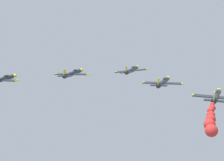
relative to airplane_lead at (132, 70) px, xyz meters
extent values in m
cylinder|color=#23282D|center=(0.00, -0.18, -0.03)|extent=(1.25, 9.00, 1.25)
cone|color=yellow|center=(0.00, 4.92, -0.03)|extent=(1.19, 1.20, 1.19)
cube|color=#23282D|center=(0.02, -0.58, -0.13)|extent=(9.12, 1.90, 1.56)
cylinder|color=yellow|center=(-4.53, -0.58, -0.82)|extent=(0.41, 1.40, 0.41)
cylinder|color=yellow|center=(4.57, -0.58, 0.56)|extent=(0.41, 1.40, 0.41)
cube|color=#23282D|center=(0.00, -4.18, 0.02)|extent=(3.78, 1.20, 0.75)
cube|color=yellow|center=(-0.14, -4.28, 0.92)|extent=(0.38, 1.10, 1.60)
ellipsoid|color=black|center=(-0.07, 1.62, 0.46)|extent=(0.90, 2.20, 0.81)
cylinder|color=#23282D|center=(-12.49, -12.23, 0.21)|extent=(1.16, 9.00, 1.16)
cone|color=yellow|center=(-12.49, -7.13, 0.21)|extent=(1.10, 1.20, 1.10)
cube|color=#23282D|center=(-12.49, -12.63, 0.11)|extent=(9.20, 1.90, 0.69)
cylinder|color=yellow|center=(-17.08, -12.63, -0.15)|extent=(0.38, 1.40, 0.38)
cylinder|color=yellow|center=(-7.89, -12.63, 0.36)|extent=(0.38, 1.40, 0.38)
cube|color=#23282D|center=(-12.49, -16.23, 0.26)|extent=(3.80, 1.20, 0.39)
cube|color=yellow|center=(-12.54, -16.33, 1.17)|extent=(0.23, 1.10, 1.61)
ellipsoid|color=black|center=(-12.52, -10.43, 0.70)|extent=(0.84, 2.20, 0.74)
cylinder|color=#23282D|center=(12.23, -13.94, -0.04)|extent=(1.15, 9.00, 1.15)
cone|color=yellow|center=(12.23, -8.84, -0.04)|extent=(1.09, 1.20, 1.09)
cube|color=#23282D|center=(12.23, -14.34, -0.14)|extent=(9.20, 1.90, 0.57)
cylinder|color=yellow|center=(7.64, -14.34, -0.34)|extent=(0.37, 1.40, 0.37)
cylinder|color=yellow|center=(16.83, -14.34, 0.05)|extent=(0.37, 1.40, 0.37)
cube|color=#23282D|center=(12.23, -17.94, 0.01)|extent=(3.80, 1.20, 0.34)
cube|color=yellow|center=(12.19, -18.04, 0.92)|extent=(0.21, 1.10, 1.60)
ellipsoid|color=black|center=(12.21, -12.14, 0.45)|extent=(0.83, 2.20, 0.73)
cylinder|color=#23282D|center=(-26.33, -23.53, -0.28)|extent=(1.15, 9.00, 1.15)
cone|color=yellow|center=(-26.33, -18.43, -0.28)|extent=(1.09, 1.20, 1.09)
cube|color=#23282D|center=(-26.32, -23.93, -0.38)|extent=(9.20, 1.90, 0.61)
cylinder|color=yellow|center=(-21.73, -23.93, -0.16)|extent=(0.38, 1.40, 0.38)
ellipsoid|color=black|center=(-26.35, -21.73, 0.22)|extent=(0.83, 2.20, 0.74)
cylinder|color=#23282D|center=(25.46, -23.47, -0.15)|extent=(1.11, 9.00, 1.11)
cone|color=yellow|center=(25.46, -18.37, -0.15)|extent=(1.06, 1.20, 1.06)
cube|color=#23282D|center=(25.46, -23.87, -0.25)|extent=(9.20, 1.90, 0.28)
cylinder|color=yellow|center=(20.86, -23.87, -0.20)|extent=(0.36, 1.40, 0.36)
cube|color=#23282D|center=(25.46, -27.47, -0.10)|extent=(3.80, 1.20, 0.22)
cube|color=yellow|center=(25.47, -27.57, 0.81)|extent=(0.16, 1.10, 1.60)
ellipsoid|color=black|center=(25.46, -21.67, 0.34)|extent=(0.81, 2.20, 0.71)
sphere|color=red|center=(25.45, -30.20, -0.18)|extent=(0.82, 0.82, 0.82)
sphere|color=red|center=(25.62, -31.92, -0.41)|extent=(1.23, 1.23, 1.23)
sphere|color=red|center=(25.54, -33.64, -0.44)|extent=(1.24, 1.24, 1.24)
sphere|color=red|center=(25.79, -35.37, -0.82)|extent=(1.49, 1.49, 1.49)
sphere|color=red|center=(25.98, -37.09, -1.05)|extent=(1.70, 1.70, 1.70)
sphere|color=red|center=(26.00, -38.81, -1.43)|extent=(1.97, 1.97, 1.97)
sphere|color=red|center=(26.51, -40.54, -1.89)|extent=(2.11, 2.11, 2.11)
camera|label=1|loc=(32.34, -101.10, 17.90)|focal=61.43mm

